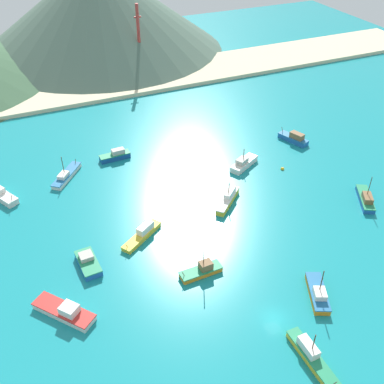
# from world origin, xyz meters

# --- Properties ---
(ground) EXTENTS (260.00, 280.00, 0.50)m
(ground) POSITION_xyz_m (0.00, 30.00, -0.25)
(ground) COLOR teal
(fishing_boat_0) EXTENTS (6.03, 8.96, 6.55)m
(fishing_boat_0) POSITION_xyz_m (9.21, 1.03, 0.83)
(fishing_boat_0) COLOR orange
(fishing_boat_0) RESTS_ON ground
(fishing_boat_1) EXTENTS (7.67, 2.72, 2.56)m
(fishing_boat_1) POSITION_xyz_m (-10.01, 57.63, 0.97)
(fishing_boat_1) COLOR #14478C
(fishing_boat_1) RESTS_ON ground
(fishing_boat_2) EXTENTS (9.67, 7.40, 2.41)m
(fishing_boat_2) POSITION_xyz_m (-13.10, 27.32, 0.84)
(fishing_boat_2) COLOR gold
(fishing_boat_2) RESTS_ON ground
(fishing_boat_3) EXTENTS (9.43, 10.52, 2.59)m
(fishing_boat_3) POSITION_xyz_m (-30.77, 14.38, 0.84)
(fishing_boat_3) COLOR silver
(fishing_boat_3) RESTS_ON ground
(fishing_boat_4) EXTENTS (6.67, 9.36, 5.21)m
(fishing_boat_4) POSITION_xyz_m (-37.49, 51.90, 0.94)
(fishing_boat_4) COLOR silver
(fishing_boat_4) RESTS_ON ground
(fishing_boat_5) EXTENTS (7.85, 2.70, 6.50)m
(fishing_boat_5) POSITION_xyz_m (-6.57, 13.72, 0.83)
(fishing_boat_5) COLOR orange
(fishing_boat_5) RESTS_ON ground
(fishing_boat_6) EXTENTS (8.88, 6.55, 5.10)m
(fishing_boat_6) POSITION_xyz_m (17.37, 41.73, 0.97)
(fishing_boat_6) COLOR silver
(fishing_boat_6) RESTS_ON ground
(fishing_boat_7) EXTENTS (2.25, 10.94, 5.61)m
(fishing_boat_7) POSITION_xyz_m (1.00, -8.62, 0.88)
(fishing_boat_7) COLOR gold
(fishing_boat_7) RESTS_ON ground
(fishing_boat_8) EXTENTS (6.67, 9.25, 6.68)m
(fishing_boat_8) POSITION_xyz_m (34.76, 18.74, 0.87)
(fishing_boat_8) COLOR #1E5BA8
(fishing_boat_8) RESTS_ON ground
(fishing_boat_9) EXTENTS (8.57, 8.10, 5.23)m
(fishing_boat_9) POSITION_xyz_m (7.35, 30.48, 1.00)
(fishing_boat_9) COLOR gold
(fishing_boat_9) RESTS_ON ground
(fishing_boat_11) EXTENTS (8.59, 9.98, 6.03)m
(fishing_boat_11) POSITION_xyz_m (-22.89, 54.12, 0.68)
(fishing_boat_11) COLOR silver
(fishing_boat_11) RESTS_ON ground
(fishing_boat_12) EXTENTS (3.71, 7.45, 2.22)m
(fishing_boat_12) POSITION_xyz_m (-24.79, 23.78, 0.83)
(fishing_boat_12) COLOR #1E5BA8
(fishing_boat_12) RESTS_ON ground
(fishing_boat_13) EXTENTS (5.20, 8.68, 2.82)m
(fishing_boat_13) POSITION_xyz_m (35.41, 47.07, 1.05)
(fishing_boat_13) COLOR #1E5BA8
(fishing_boat_13) RESTS_ON ground
(buoy_0) EXTENTS (0.86, 0.86, 0.86)m
(buoy_0) POSITION_xyz_m (25.37, 36.88, 0.15)
(buoy_0) COLOR gold
(buoy_0) RESTS_ON ground
(beach_strip) EXTENTS (247.00, 23.47, 1.20)m
(beach_strip) POSITION_xyz_m (0.00, 102.44, 0.60)
(beach_strip) COLOR beige
(beach_strip) RESTS_ON ground
(hill_central) EXTENTS (93.84, 93.84, 32.86)m
(hill_central) POSITION_xyz_m (7.62, 138.30, 16.43)
(hill_central) COLOR #4C6656
(hill_central) RESTS_ON ground
(radio_tower) EXTENTS (2.34, 1.87, 23.38)m
(radio_tower) POSITION_xyz_m (13.51, 108.15, 11.92)
(radio_tower) COLOR #B7332D
(radio_tower) RESTS_ON ground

